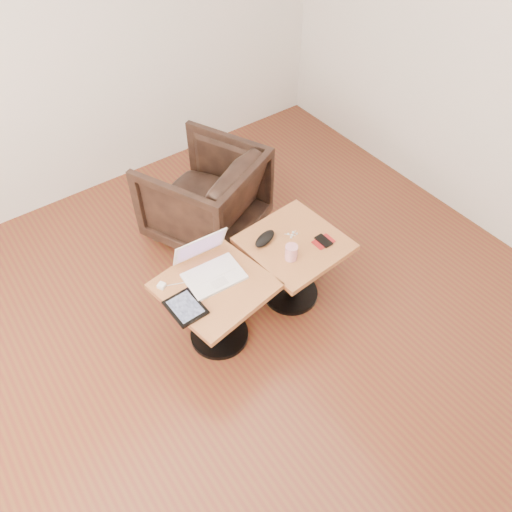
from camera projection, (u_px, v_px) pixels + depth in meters
room_shell at (238, 216)px, 1.92m from camera, size 4.52×4.52×2.71m
side_table_left at (216, 298)px, 2.88m from camera, size 0.64×0.64×0.51m
side_table_right at (294, 256)px, 3.10m from camera, size 0.60×0.60×0.51m
laptop at (209, 267)px, 2.81m from camera, size 0.34×0.33×0.22m
tablet at (185, 307)px, 2.66m from camera, size 0.18×0.22×0.02m
charging_adapter at (162, 286)px, 2.76m from camera, size 0.05×0.05×0.02m
glasses_case at (265, 239)px, 2.99m from camera, size 0.18×0.12×0.05m
striped_cup at (291, 252)px, 2.88m from camera, size 0.08×0.08×0.10m
earbuds_tangle at (292, 234)px, 3.04m from camera, size 0.07×0.05×0.01m
phone_on_sleeve at (324, 241)px, 3.00m from camera, size 0.12×0.11×0.02m
armchair at (204, 195)px, 3.57m from camera, size 0.96×0.97×0.68m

